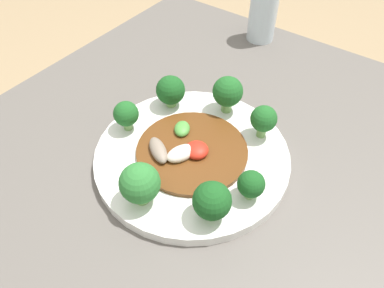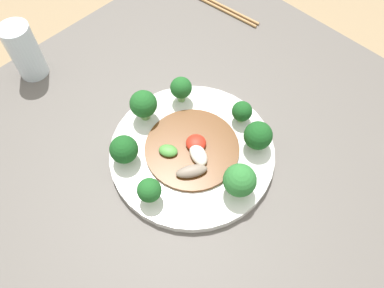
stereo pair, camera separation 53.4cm
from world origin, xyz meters
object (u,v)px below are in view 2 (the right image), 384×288
broccoli_west (143,104)px  drinking_glass (25,51)px  broccoli_southwest (124,150)px  broccoli_northwest (181,88)px  stirfry_center (192,150)px  chopsticks (221,7)px  plate (192,152)px  broccoli_south (149,190)px  broccoli_east (240,181)px  broccoli_northeast (258,136)px  broccoli_north (242,111)px

broccoli_west → drinking_glass: bearing=-163.3°
broccoli_southwest → broccoli_northwest: same height
stirfry_center → chopsticks: (-0.26, 0.36, -0.02)m
plate → broccoli_south: 0.13m
broccoli_south → broccoli_northwest: broccoli_northwest is taller
broccoli_northwest → broccoli_south: bearing=-58.3°
broccoli_east → chopsticks: 0.52m
broccoli_south → broccoli_northwest: size_ratio=0.91×
broccoli_west → stirfry_center: size_ratio=0.39×
plate → broccoli_east: 0.13m
broccoli_west → broccoli_northwest: bearing=76.3°
chopsticks → broccoli_northwest: bearing=-62.4°
broccoli_east → broccoli_northeast: bearing=111.1°
broccoli_east → plate: bearing=178.4°
broccoli_southwest → chopsticks: bearing=111.1°
broccoli_south → broccoli_east: size_ratio=0.79×
broccoli_northwest → stirfry_center: bearing=-35.8°
broccoli_east → chopsticks: broccoli_east is taller
plate → broccoli_southwest: size_ratio=5.26×
broccoli_southwest → broccoli_north: broccoli_southwest is taller
broccoli_southwest → broccoli_northwest: (-0.03, 0.17, 0.00)m
broccoli_west → broccoli_east: size_ratio=1.01×
plate → broccoli_northwest: bearing=144.8°
broccoli_west → chopsticks: size_ratio=0.31×
broccoli_northeast → broccoli_southwest: 0.25m
broccoli_south → broccoli_north: bearing=89.6°
broccoli_north → broccoli_east: bearing=-51.3°
broccoli_south → broccoli_east: broccoli_east is taller
broccoli_southwest → broccoli_northwest: 0.17m
plate → broccoli_north: 0.13m
drinking_glass → chopsticks: bearing=71.6°
broccoli_southwest → chopsticks: 0.50m
broccoli_west → chopsticks: (-0.13, 0.37, -0.06)m
broccoli_north → chopsticks: broccoli_north is taller
drinking_glass → broccoli_south: bearing=-3.6°
broccoli_south → chopsticks: size_ratio=0.25×
broccoli_north → stirfry_center: bearing=-97.7°
broccoli_southwest → drinking_glass: size_ratio=0.47×
broccoli_southwest → broccoli_north: 0.24m
plate → broccoli_north: size_ratio=6.54×
broccoli_northeast → broccoli_northwest: broccoli_northeast is taller
broccoli_northeast → broccoli_north: 0.07m
broccoli_northwest → chopsticks: bearing=117.6°
broccoli_south → broccoli_west: bearing=141.4°
broccoli_southwest → drinking_glass: drinking_glass is taller
broccoli_northwest → stirfry_center: size_ratio=0.33×
broccoli_southwest → broccoli_east: size_ratio=0.87×
broccoli_northeast → broccoli_northwest: 0.18m
broccoli_northwest → drinking_glass: size_ratio=0.47×
broccoli_northwest → chopsticks: (-0.15, 0.29, -0.05)m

